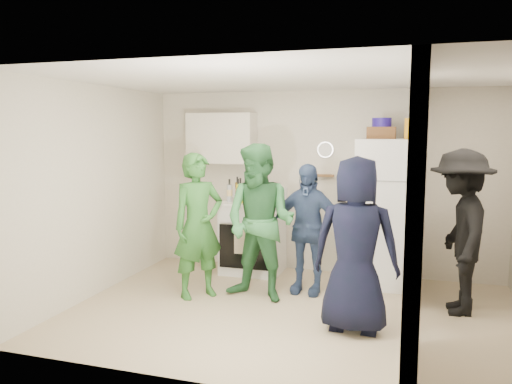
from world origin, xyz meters
TOP-DOWN VIEW (x-y plane):
  - floor at (0.00, 0.00)m, footprint 4.80×4.80m
  - wall_back at (0.00, 1.70)m, footprint 4.80×0.00m
  - wall_front at (0.00, -1.70)m, footprint 4.80×0.00m
  - wall_left at (-2.40, 0.00)m, footprint 0.00×3.40m
  - ceiling at (0.00, 0.00)m, footprint 4.80×4.80m
  - partition_pier_back at (1.20, 1.10)m, footprint 0.12×1.20m
  - partition_pier_front at (1.20, -1.10)m, footprint 0.12×1.20m
  - partition_header at (1.20, 0.00)m, footprint 0.12×1.00m
  - stove at (-0.88, 1.37)m, footprint 0.83×0.69m
  - upper_cabinet at (-1.40, 1.52)m, footprint 0.95×0.34m
  - fridge at (0.90, 1.34)m, footprint 0.76×0.74m
  - wicker_basket at (0.80, 1.39)m, footprint 0.35×0.25m
  - blue_bowl at (0.80, 1.39)m, footprint 0.24×0.24m
  - yellow_cup_stack_top at (1.12, 1.24)m, footprint 0.09×0.09m
  - wall_clock at (0.05, 1.68)m, footprint 0.22×0.02m
  - spice_shelf at (0.00, 1.65)m, footprint 0.35×0.08m
  - yellow_cup_stack_stove at (-1.00, 1.15)m, footprint 0.09×0.09m
  - red_cup at (-0.66, 1.17)m, footprint 0.09×0.09m
  - person_green_left at (-1.19, 0.20)m, footprint 0.72×0.74m
  - person_green_center at (-0.47, 0.32)m, footprint 1.00×0.85m
  - person_denim at (-0.00, 0.72)m, footprint 0.96×0.48m
  - person_navy at (0.68, -0.29)m, footprint 0.87×0.59m
  - person_nook at (1.70, 0.55)m, footprint 0.71×1.18m
  - bottle_a at (-1.16, 1.50)m, footprint 0.06×0.06m
  - bottle_b at (-1.05, 1.31)m, footprint 0.06×0.06m
  - bottle_c at (-0.96, 1.52)m, footprint 0.07×0.07m
  - bottle_d at (-0.87, 1.33)m, footprint 0.07×0.07m
  - bottle_e at (-0.78, 1.56)m, footprint 0.06×0.06m
  - bottle_f at (-0.72, 1.38)m, footprint 0.08×0.08m
  - bottle_g at (-0.64, 1.52)m, footprint 0.07×0.07m
  - bottle_h at (-1.18, 1.23)m, footprint 0.07×0.07m
  - bottle_i at (-0.82, 1.47)m, footprint 0.07×0.07m
  - bottle_j at (-0.60, 1.28)m, footprint 0.07×0.07m
  - bottle_k at (-1.12, 1.42)m, footprint 0.07×0.07m

SIDE VIEW (x-z plane):
  - floor at x=0.00m, z-range 0.00..0.00m
  - stove at x=-0.88m, z-range 0.00..0.99m
  - person_denim at x=0.00m, z-range 0.00..1.57m
  - person_green_left at x=-1.19m, z-range 0.00..1.71m
  - person_navy at x=0.68m, z-range 0.00..1.73m
  - person_nook at x=1.70m, z-range 0.00..1.77m
  - person_green_center at x=-0.47m, z-range 0.00..1.81m
  - fridge at x=0.90m, z-range 0.00..1.86m
  - red_cup at x=-0.66m, z-range 0.99..1.11m
  - bottle_j at x=-0.60m, z-range 0.99..1.23m
  - bottle_e at x=-0.78m, z-range 0.99..1.23m
  - bottle_i at x=-0.82m, z-range 0.99..1.24m
  - yellow_cup_stack_stove at x=-1.00m, z-range 0.99..1.24m
  - bottle_g at x=-0.64m, z-range 0.99..1.25m
  - bottle_c at x=-0.96m, z-range 0.99..1.28m
  - bottle_f at x=-0.72m, z-range 0.99..1.29m
  - bottle_k at x=-1.12m, z-range 0.99..1.29m
  - bottle_d at x=-0.87m, z-range 0.99..1.29m
  - bottle_h at x=-1.18m, z-range 0.99..1.31m
  - bottle_a at x=-1.16m, z-range 0.99..1.31m
  - bottle_b at x=-1.05m, z-range 0.99..1.32m
  - wall_back at x=0.00m, z-range -1.15..3.65m
  - wall_front at x=0.00m, z-range -1.15..3.65m
  - wall_left at x=-2.40m, z-range -0.45..2.95m
  - partition_pier_back at x=1.20m, z-range 0.00..2.50m
  - partition_pier_front at x=1.20m, z-range 0.00..2.50m
  - spice_shelf at x=0.00m, z-range 1.34..1.36m
  - wall_clock at x=0.05m, z-range 1.59..1.81m
  - upper_cabinet at x=-1.40m, z-range 1.50..2.20m
  - wicker_basket at x=0.80m, z-range 1.86..2.01m
  - yellow_cup_stack_top at x=1.12m, z-range 1.86..2.11m
  - blue_bowl at x=0.80m, z-range 2.01..2.12m
  - partition_header at x=1.20m, z-range 2.10..2.50m
  - ceiling at x=0.00m, z-range 2.50..2.50m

